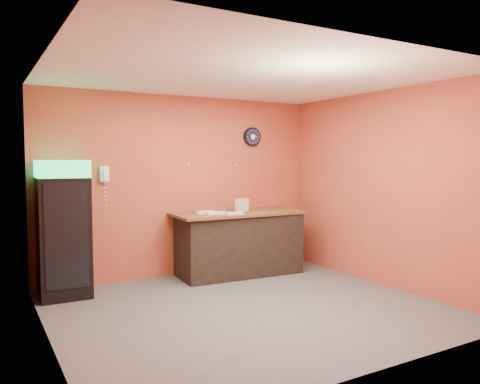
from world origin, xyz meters
TOP-DOWN VIEW (x-y plane):
  - floor at (0.00, 0.00)m, footprint 4.50×4.50m
  - back_wall at (0.00, 2.00)m, footprint 4.50×0.02m
  - left_wall at (-2.25, 0.00)m, footprint 0.02×4.00m
  - right_wall at (2.25, 0.00)m, footprint 0.02×4.00m
  - ceiling at (0.00, 0.00)m, footprint 4.50×4.00m
  - beverage_cooler at (-1.85, 1.61)m, footprint 0.65×0.66m
  - prep_counter at (0.76, 1.58)m, footprint 1.95×0.96m
  - wall_clock at (1.25, 1.97)m, footprint 0.32×0.06m
  - wall_phone at (-1.23, 1.95)m, footprint 0.12×0.11m
  - butcher_paper at (0.76, 1.58)m, footprint 2.12×1.01m
  - sub_roll_stack at (0.80, 1.54)m, footprint 0.26×0.17m
  - wrapped_sandwich_left at (0.29, 1.42)m, footprint 0.29×0.17m
  - wrapped_sandwich_mid at (0.52, 1.28)m, footprint 0.27×0.15m
  - wrapped_sandwich_right at (0.18, 1.58)m, footprint 0.29×0.12m
  - kitchen_tool at (0.55, 1.66)m, footprint 0.06×0.06m

SIDE VIEW (x-z plane):
  - floor at x=0.00m, z-range 0.00..0.00m
  - prep_counter at x=0.76m, z-range 0.00..0.95m
  - beverage_cooler at x=-1.85m, z-range -0.02..1.78m
  - butcher_paper at x=0.76m, z-range 0.95..0.99m
  - wrapped_sandwich_mid at x=0.52m, z-range 0.99..1.03m
  - wrapped_sandwich_left at x=0.29m, z-range 0.99..1.03m
  - wrapped_sandwich_right at x=0.18m, z-range 0.99..1.03m
  - kitchen_tool at x=0.55m, z-range 0.99..1.05m
  - sub_roll_stack at x=0.80m, z-range 0.99..1.20m
  - back_wall at x=0.00m, z-range 0.00..2.80m
  - left_wall at x=-2.25m, z-range 0.00..2.80m
  - right_wall at x=2.25m, z-range 0.00..2.80m
  - wall_phone at x=-1.23m, z-range 1.49..1.72m
  - wall_clock at x=1.25m, z-range 2.04..2.35m
  - ceiling at x=0.00m, z-range 2.79..2.81m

